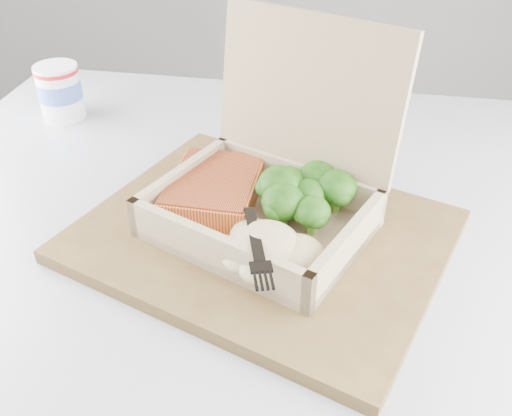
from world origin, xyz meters
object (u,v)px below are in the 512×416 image
(serving_tray, at_px, (262,236))
(paper_cup, at_px, (60,90))
(takeout_container, at_px, (276,177))
(cafe_table, at_px, (235,368))

(serving_tray, distance_m, paper_cup, 0.42)
(takeout_container, relative_size, paper_cup, 3.26)
(serving_tray, height_order, paper_cup, paper_cup)
(takeout_container, bearing_deg, serving_tray, -83.80)
(cafe_table, bearing_deg, paper_cup, 145.14)
(cafe_table, relative_size, paper_cup, 11.80)
(serving_tray, relative_size, paper_cup, 4.55)
(cafe_table, height_order, paper_cup, paper_cup)
(cafe_table, xyz_separation_m, serving_tray, (0.03, 0.02, 0.20))
(takeout_container, bearing_deg, cafe_table, -108.73)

